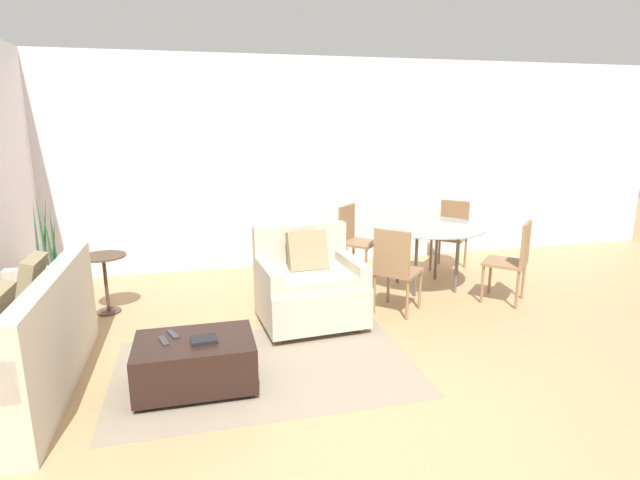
# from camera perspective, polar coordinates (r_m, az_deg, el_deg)

# --- Properties ---
(ground_plane) EXTENTS (20.00, 20.00, 0.00)m
(ground_plane) POSITION_cam_1_polar(r_m,az_deg,el_deg) (3.52, 4.88, -20.06)
(ground_plane) COLOR tan
(wall_back) EXTENTS (12.00, 0.06, 2.75)m
(wall_back) POSITION_cam_1_polar(r_m,az_deg,el_deg) (6.69, -5.57, 8.59)
(wall_back) COLOR white
(wall_back) RESTS_ON ground_plane
(area_rug) EXTENTS (2.39, 1.53, 0.01)m
(area_rug) POSITION_cam_1_polar(r_m,az_deg,el_deg) (4.18, -6.15, -14.27)
(area_rug) COLOR gray
(area_rug) RESTS_ON ground_plane
(couch) EXTENTS (0.85, 1.93, 0.92)m
(couch) POSITION_cam_1_polar(r_m,az_deg,el_deg) (4.29, -31.49, -10.96)
(couch) COLOR beige
(couch) RESTS_ON ground_plane
(armchair) EXTENTS (1.01, 0.89, 0.93)m
(armchair) POSITION_cam_1_polar(r_m,az_deg,el_deg) (4.86, -1.23, -5.39)
(armchair) COLOR beige
(armchair) RESTS_ON ground_plane
(ottoman) EXTENTS (0.86, 0.58, 0.38)m
(ottoman) POSITION_cam_1_polar(r_m,az_deg,el_deg) (3.90, -14.05, -13.30)
(ottoman) COLOR black
(ottoman) RESTS_ON ground_plane
(book_stack) EXTENTS (0.20, 0.16, 0.03)m
(book_stack) POSITION_cam_1_polar(r_m,az_deg,el_deg) (3.78, -13.13, -11.04)
(book_stack) COLOR black
(book_stack) RESTS_ON ottoman
(tv_remote_primary) EXTENTS (0.10, 0.17, 0.01)m
(tv_remote_primary) POSITION_cam_1_polar(r_m,az_deg,el_deg) (3.96, -16.44, -10.28)
(tv_remote_primary) COLOR #333338
(tv_remote_primary) RESTS_ON ottoman
(tv_remote_secondary) EXTENTS (0.09, 0.17, 0.01)m
(tv_remote_secondary) POSITION_cam_1_polar(r_m,az_deg,el_deg) (3.87, -17.45, -10.91)
(tv_remote_secondary) COLOR #333338
(tv_remote_secondary) RESTS_ON ottoman
(potted_plant) EXTENTS (0.42, 0.42, 1.29)m
(potted_plant) POSITION_cam_1_polar(r_m,az_deg,el_deg) (5.72, -28.19, -5.34)
(potted_plant) COLOR maroon
(potted_plant) RESTS_ON ground_plane
(side_table) EXTENTS (0.44, 0.44, 0.61)m
(side_table) POSITION_cam_1_polar(r_m,az_deg,el_deg) (5.55, -23.37, -3.43)
(side_table) COLOR #4C3828
(side_table) RESTS_ON ground_plane
(dining_table) EXTENTS (1.30, 1.30, 0.75)m
(dining_table) POSITION_cam_1_polar(r_m,az_deg,el_deg) (5.94, 12.23, 0.97)
(dining_table) COLOR #8C9E99
(dining_table) RESTS_ON ground_plane
(dining_chair_near_left) EXTENTS (0.59, 0.59, 0.90)m
(dining_chair_near_left) POSITION_cam_1_polar(r_m,az_deg,el_deg) (5.10, 8.57, -2.89)
(dining_chair_near_left) COLOR #93704C
(dining_chair_near_left) RESTS_ON ground_plane
(dining_chair_near_right) EXTENTS (0.59, 0.59, 0.90)m
(dining_chair_near_right) POSITION_cam_1_polar(r_m,az_deg,el_deg) (5.75, 21.30, -1.78)
(dining_chair_near_right) COLOR #93704C
(dining_chair_near_right) RESTS_ON ground_plane
(dining_chair_far_left) EXTENTS (0.59, 0.59, 0.90)m
(dining_chair_far_left) POSITION_cam_1_polar(r_m,az_deg,el_deg) (6.34, 3.87, 0.50)
(dining_chair_far_left) COLOR #93704C
(dining_chair_far_left) RESTS_ON ground_plane
(dining_chair_far_right) EXTENTS (0.59, 0.59, 0.90)m
(dining_chair_far_right) POSITION_cam_1_polar(r_m,az_deg,el_deg) (6.88, 14.81, 1.11)
(dining_chair_far_right) COLOR #93704C
(dining_chair_far_right) RESTS_ON ground_plane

